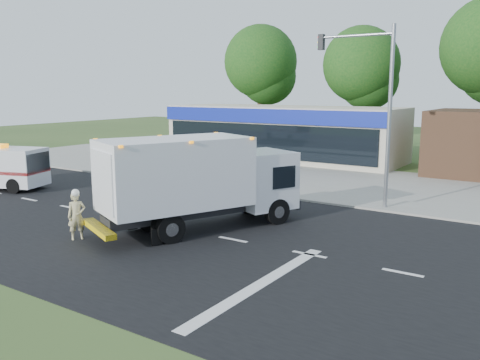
{
  "coord_description": "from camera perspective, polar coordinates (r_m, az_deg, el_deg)",
  "views": [
    {
      "loc": [
        9.85,
        -14.34,
        5.29
      ],
      "look_at": [
        -1.24,
        2.3,
        1.7
      ],
      "focal_mm": 38.0,
      "sensor_mm": 36.0,
      "label": 1
    }
  ],
  "objects": [
    {
      "name": "lane_markings",
      "position": [
        16.4,
        0.46,
        -8.58
      ],
      "size": [
        55.2,
        7.0,
        0.01
      ],
      "color": "silver",
      "rests_on": "road_asphalt"
    },
    {
      "name": "background_trees",
      "position": [
        43.88,
        20.0,
        12.31
      ],
      "size": [
        36.77,
        7.39,
        12.1
      ],
      "color": "#332114",
      "rests_on": "ground"
    },
    {
      "name": "ground",
      "position": [
        18.19,
        -0.78,
        -6.74
      ],
      "size": [
        120.0,
        120.0,
        0.0
      ],
      "primitive_type": "plane",
      "color": "#385123",
      "rests_on": "ground"
    },
    {
      "name": "sidewalk",
      "position": [
        25.15,
        9.85,
        -1.98
      ],
      "size": [
        60.0,
        2.4,
        0.12
      ],
      "primitive_type": "cube",
      "color": "gray",
      "rests_on": "ground"
    },
    {
      "name": "parking_apron",
      "position": [
        30.47,
        14.28,
        -0.13
      ],
      "size": [
        60.0,
        9.0,
        0.02
      ],
      "primitive_type": "cube",
      "color": "gray",
      "rests_on": "ground"
    },
    {
      "name": "retail_strip_mall",
      "position": [
        39.25,
        4.86,
        5.35
      ],
      "size": [
        18.0,
        6.2,
        4.0
      ],
      "color": "#C0B89F",
      "rests_on": "ground"
    },
    {
      "name": "ems_box_truck",
      "position": [
        19.13,
        -4.87,
        0.38
      ],
      "size": [
        5.48,
        8.33,
        3.55
      ],
      "rotation": [
        0.0,
        0.0,
        1.16
      ],
      "color": "black",
      "rests_on": "ground"
    },
    {
      "name": "emergency_worker",
      "position": [
        18.91,
        -17.87,
        -3.75
      ],
      "size": [
        0.69,
        0.75,
        1.83
      ],
      "rotation": [
        0.0,
        0.0,
        1.0
      ],
      "color": "tan",
      "rests_on": "ground"
    },
    {
      "name": "traffic_signal_pole",
      "position": [
        23.19,
        14.99,
        8.93
      ],
      "size": [
        3.51,
        0.25,
        8.0
      ],
      "color": "gray",
      "rests_on": "ground"
    },
    {
      "name": "road_asphalt",
      "position": [
        18.18,
        -0.78,
        -6.72
      ],
      "size": [
        60.0,
        14.0,
        0.02
      ],
      "primitive_type": "cube",
      "color": "black",
      "rests_on": "ground"
    }
  ]
}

